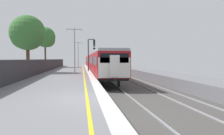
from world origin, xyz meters
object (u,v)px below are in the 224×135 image
object	(u,v)px
signal_gantry	(90,51)
background_tree_left	(46,38)
platform_lamp_mid	(75,47)
commuter_train_at_platform	(95,61)
background_tree_centre	(26,34)
platform_lamp_far	(78,52)

from	to	relation	value
signal_gantry	background_tree_left	distance (m)	18.70
platform_lamp_mid	background_tree_left	size ratio (longest dim) A/B	0.62
commuter_train_at_platform	background_tree_centre	world-z (taller)	background_tree_centre
background_tree_left	background_tree_centre	xyz separation A→B (m)	(0.45, -18.60, -1.18)
background_tree_left	background_tree_centre	distance (m)	18.64
platform_lamp_far	commuter_train_at_platform	bearing A→B (deg)	-37.36
platform_lamp_far	background_tree_centre	world-z (taller)	background_tree_centre
platform_lamp_mid	platform_lamp_far	bearing A→B (deg)	90.00
platform_lamp_mid	platform_lamp_far	xyz separation A→B (m)	(0.00, 24.48, 0.14)
platform_lamp_far	platform_lamp_mid	bearing A→B (deg)	-90.00
commuter_train_at_platform	platform_lamp_far	bearing A→B (deg)	142.64
platform_lamp_far	background_tree_centre	xyz separation A→B (m)	(-6.20, -20.27, 1.73)
platform_lamp_mid	background_tree_centre	distance (m)	7.73
commuter_train_at_platform	platform_lamp_mid	distance (m)	22.18
commuter_train_at_platform	background_tree_left	xyz separation A→B (m)	(-10.14, 0.99, 4.88)
platform_lamp_mid	background_tree_left	bearing A→B (deg)	106.27
signal_gantry	background_tree_centre	xyz separation A→B (m)	(-8.23, -2.36, 2.07)
commuter_train_at_platform	signal_gantry	xyz separation A→B (m)	(-1.46, -15.25, 1.63)
commuter_train_at_platform	signal_gantry	size ratio (longest dim) A/B	12.83
background_tree_left	platform_lamp_mid	bearing A→B (deg)	-73.73
background_tree_left	background_tree_centre	size ratio (longest dim) A/B	1.15
platform_lamp_far	background_tree_left	distance (m)	7.45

